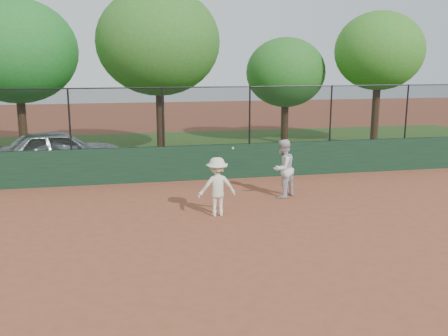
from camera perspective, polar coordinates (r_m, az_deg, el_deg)
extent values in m
plane|color=brown|center=(11.59, -1.67, -8.23)|extent=(80.00, 80.00, 0.00)
cube|color=#183621|center=(17.16, -5.21, 0.53)|extent=(26.00, 0.20, 1.20)
cube|color=#284C17|center=(23.14, -6.91, 1.99)|extent=(36.00, 12.00, 0.01)
imported|color=#B1B7BB|center=(19.53, -18.37, 1.92)|extent=(4.92, 2.97, 1.57)
imported|color=silver|center=(15.04, 6.73, -0.06)|extent=(1.08, 1.05, 1.76)
imported|color=beige|center=(13.15, -0.80, -2.16)|extent=(1.04, 0.63, 1.57)
sphere|color=#C9FC38|center=(12.88, 1.03, 2.28)|extent=(0.06, 0.06, 0.06)
cube|color=black|center=(16.91, -5.31, 5.85)|extent=(26.00, 0.02, 2.00)
cylinder|color=black|center=(16.83, -5.38, 9.17)|extent=(26.00, 0.04, 0.04)
cylinder|color=black|center=(16.88, -17.25, 5.35)|extent=(0.06, 0.06, 2.00)
cylinder|color=black|center=(16.86, -7.01, 5.79)|extent=(0.06, 0.06, 2.00)
cylinder|color=black|center=(17.37, 2.95, 6.05)|extent=(0.06, 0.06, 2.00)
cylinder|color=black|center=(18.36, 12.10, 6.12)|extent=(0.06, 0.06, 2.00)
cylinder|color=black|center=(19.76, 20.14, 6.06)|extent=(0.06, 0.06, 2.00)
cylinder|color=#452C18|center=(23.21, -22.00, 4.35)|extent=(0.36, 0.36, 2.50)
ellipsoid|color=#1D6521|center=(23.05, -22.64, 12.23)|extent=(5.04, 4.58, 4.35)
cylinder|color=#442A18|center=(21.84, -7.26, 5.12)|extent=(0.36, 0.36, 2.82)
ellipsoid|color=#2E641F|center=(21.70, -7.51, 14.10)|extent=(5.19, 4.72, 4.48)
cylinder|color=#3A2513|center=(25.21, 6.93, 5.09)|extent=(0.36, 0.36, 1.98)
ellipsoid|color=#25601F|center=(25.03, 7.08, 10.79)|extent=(3.91, 3.56, 3.38)
cylinder|color=#422917|center=(25.15, 16.88, 5.67)|extent=(0.36, 0.36, 2.87)
ellipsoid|color=#326E1F|center=(25.03, 17.32, 12.66)|extent=(4.23, 3.84, 3.65)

